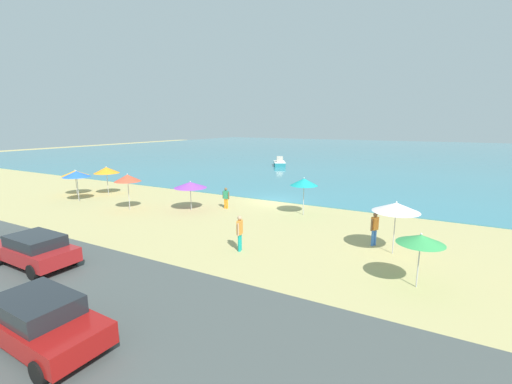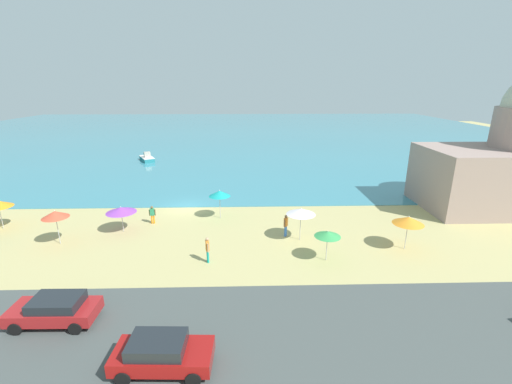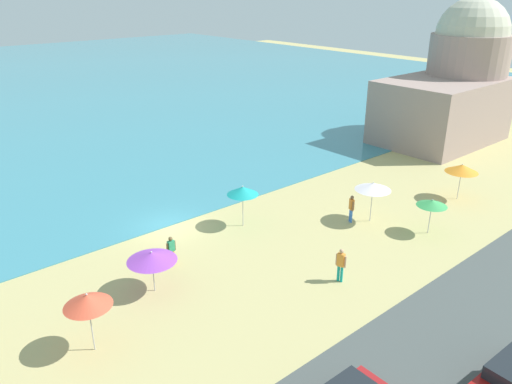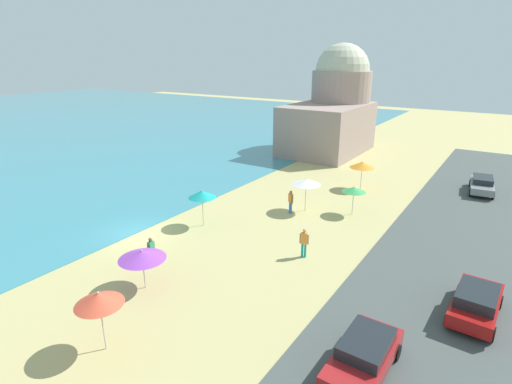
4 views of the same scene
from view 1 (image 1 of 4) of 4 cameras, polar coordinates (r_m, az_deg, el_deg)
ground_plane at (r=28.21m, az=3.16°, el=-1.55°), size 160.00×160.00×0.00m
sea at (r=80.92m, az=20.45°, el=6.21°), size 150.00×110.00×0.05m
coastal_road at (r=15.06m, az=-29.33°, el=-14.78°), size 80.00×8.00×0.06m
beach_umbrella_0 at (r=25.42m, az=-10.89°, el=1.17°), size 2.40×2.40×2.18m
beach_umbrella_1 at (r=14.58m, az=25.77°, el=-7.11°), size 1.79×1.79×2.21m
beach_umbrella_2 at (r=17.75m, az=22.33°, el=-2.37°), size 2.23×2.23×2.64m
beach_umbrella_3 at (r=23.76m, az=8.01°, el=1.66°), size 1.93×1.93×2.66m
beach_umbrella_4 at (r=31.40m, az=-27.76°, el=2.67°), size 2.14×2.14×2.58m
beach_umbrella_5 at (r=26.64m, az=-20.62°, el=2.19°), size 1.92×1.92×2.71m
beach_umbrella_6 at (r=33.40m, az=-23.67°, el=3.36°), size 2.20×2.20×2.54m
beach_umbrella_7 at (r=34.38m, az=-27.93°, el=2.81°), size 2.22×2.22×2.27m
bather_0 at (r=17.15m, az=-2.73°, el=-6.55°), size 0.30×0.56×1.82m
bather_1 at (r=25.72m, az=-5.03°, el=-0.81°), size 0.57×0.24×1.60m
bather_2 at (r=18.90m, az=19.15°, el=-5.54°), size 0.37×0.51×1.79m
parked_car_2 at (r=18.27m, az=-32.97°, el=-7.98°), size 4.24×1.99×1.43m
parked_car_3 at (r=11.96m, az=-32.12°, el=-17.68°), size 4.20×2.07×1.47m
skiff_nearshore at (r=51.45m, az=3.93°, el=4.82°), size 3.20×4.23×1.48m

